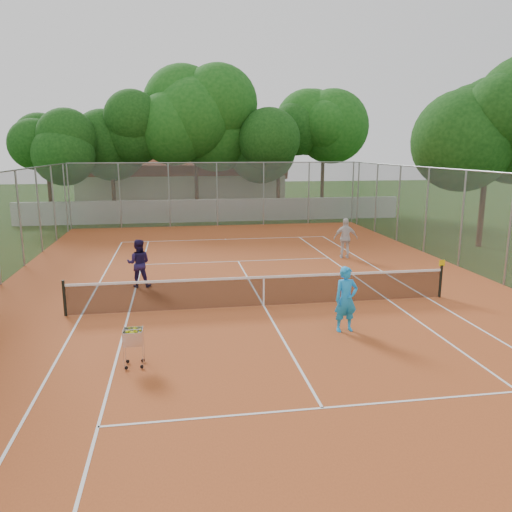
{
  "coord_description": "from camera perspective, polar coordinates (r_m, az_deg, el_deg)",
  "views": [
    {
      "loc": [
        -2.62,
        -14.73,
        4.84
      ],
      "look_at": [
        0.0,
        1.5,
        1.3
      ],
      "focal_mm": 35.0,
      "sensor_mm": 36.0,
      "label": 1
    }
  ],
  "objects": [
    {
      "name": "perimeter_fence",
      "position": [
        15.23,
        0.9,
        1.4
      ],
      "size": [
        18.0,
        34.0,
        4.0
      ],
      "primitive_type": "cube",
      "color": "slate",
      "rests_on": "ground"
    },
    {
      "name": "tropical_trees",
      "position": [
        36.82,
        -5.22,
        12.35
      ],
      "size": [
        29.0,
        19.0,
        10.0
      ],
      "primitive_type": "cube",
      "color": "#0E350D",
      "rests_on": "ground"
    },
    {
      "name": "clubhouse",
      "position": [
        43.81,
        -8.45,
        8.57
      ],
      "size": [
        16.4,
        9.0,
        4.4
      ],
      "primitive_type": "cube",
      "color": "beige",
      "rests_on": "ground"
    },
    {
      "name": "player_far_left",
      "position": [
        18.12,
        -13.26,
        -0.81
      ],
      "size": [
        0.89,
        0.73,
        1.71
      ],
      "primitive_type": "imported",
      "rotation": [
        0.0,
        0.0,
        3.04
      ],
      "color": "#1F1643",
      "rests_on": "court_pad"
    },
    {
      "name": "court_lines",
      "position": [
        15.72,
        0.88,
        -5.7
      ],
      "size": [
        10.98,
        23.78,
        0.01
      ],
      "primitive_type": "cube",
      "color": "white",
      "rests_on": "court_pad"
    },
    {
      "name": "boundary_wall",
      "position": [
        34.08,
        -4.72,
        5.22
      ],
      "size": [
        26.0,
        0.3,
        1.5
      ],
      "primitive_type": "cube",
      "color": "silver",
      "rests_on": "ground"
    },
    {
      "name": "player_far_right",
      "position": [
        22.7,
        10.2,
        2.01
      ],
      "size": [
        1.12,
        0.66,
        1.8
      ],
      "primitive_type": "imported",
      "rotation": [
        0.0,
        0.0,
        2.92
      ],
      "color": "silver",
      "rests_on": "court_pad"
    },
    {
      "name": "tennis_net",
      "position": [
        15.57,
        0.88,
        -3.99
      ],
      "size": [
        11.88,
        0.1,
        0.98
      ],
      "primitive_type": "cube",
      "color": "black",
      "rests_on": "court_pad"
    },
    {
      "name": "player_near",
      "position": [
        13.57,
        10.25,
        -4.88
      ],
      "size": [
        0.69,
        0.49,
        1.78
      ],
      "primitive_type": "imported",
      "rotation": [
        0.0,
        0.0,
        0.1
      ],
      "color": "#1C99EF",
      "rests_on": "court_pad"
    },
    {
      "name": "ground",
      "position": [
        15.72,
        0.88,
        -5.78
      ],
      "size": [
        120.0,
        120.0,
        0.0
      ],
      "primitive_type": "plane",
      "color": "#1B380F",
      "rests_on": "ground"
    },
    {
      "name": "court_pad",
      "position": [
        15.72,
        0.88,
        -5.74
      ],
      "size": [
        18.0,
        34.0,
        0.02
      ],
      "primitive_type": "cube",
      "color": "#AE4E21",
      "rests_on": "ground"
    },
    {
      "name": "ball_hopper",
      "position": [
        11.71,
        -13.8,
        -10.0
      ],
      "size": [
        0.55,
        0.55,
        0.95
      ],
      "primitive_type": "cube",
      "rotation": [
        0.0,
        0.0,
        0.24
      ],
      "color": "silver",
      "rests_on": "court_pad"
    }
  ]
}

